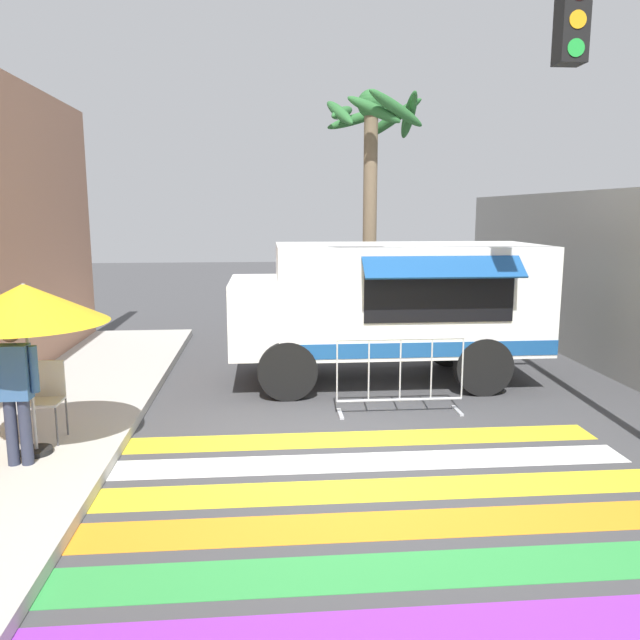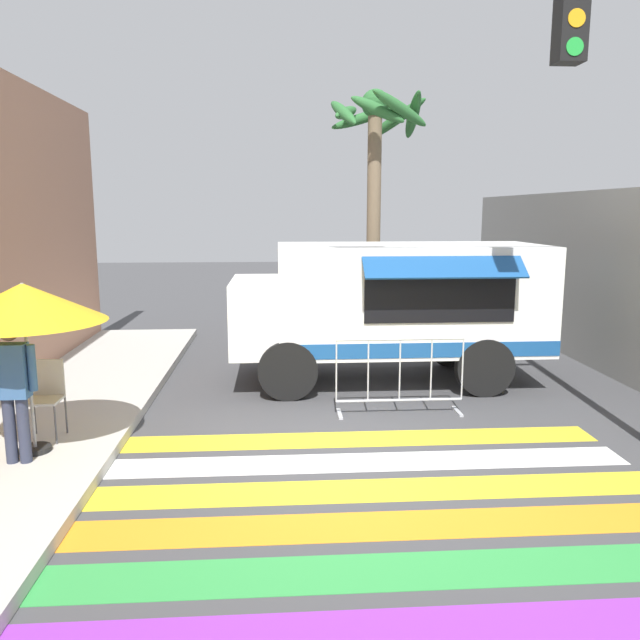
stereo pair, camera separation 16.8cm
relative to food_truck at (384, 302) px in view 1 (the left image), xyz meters
The scene contains 10 objects.
ground_plane 3.93m from the food_truck, 104.39° to the right, with size 60.00×60.00×0.00m, color #424244.
concrete_wall_right 4.24m from the food_truck, ahead, with size 0.20×16.00×3.33m.
crosswalk_painted 4.98m from the food_truck, 101.00° to the right, with size 6.40×4.36×0.01m.
food_truck is the anchor object (origin of this frame).
traffic_signal_pole 4.63m from the food_truck, 56.24° to the right, with size 4.17×0.29×6.03m.
patio_umbrella 5.78m from the food_truck, 145.06° to the right, with size 1.83×1.83×2.00m.
folding_chair 5.54m from the food_truck, 149.60° to the right, with size 0.41×0.41×0.97m.
vendor_person 6.00m from the food_truck, 142.96° to the right, with size 0.53×0.21×1.61m.
barricade_front 1.98m from the food_truck, 92.54° to the right, with size 1.88×0.44×1.14m.
palm_tree 4.32m from the food_truck, 84.43° to the left, with size 2.25×2.42×5.51m.
Camera 1 is at (-1.09, -6.93, 2.94)m, focal length 35.00 mm.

